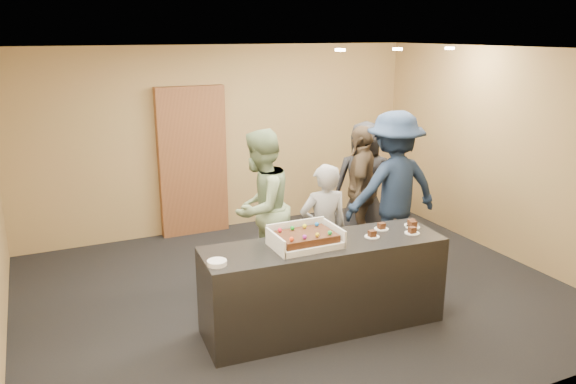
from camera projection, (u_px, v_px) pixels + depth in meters
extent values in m
plane|color=black|center=(295.00, 291.00, 6.45)|extent=(6.00, 6.00, 0.00)
plane|color=white|center=(296.00, 49.00, 5.70)|extent=(6.00, 6.00, 0.00)
cube|color=tan|center=(223.00, 139.00, 8.26)|extent=(6.00, 0.04, 2.70)
cube|color=tan|center=(451.00, 260.00, 3.89)|extent=(6.00, 0.04, 2.70)
cube|color=tan|center=(504.00, 153.00, 7.29)|extent=(0.04, 5.00, 2.70)
cube|color=black|center=(324.00, 285.00, 5.57)|extent=(2.44, 0.86, 0.90)
cube|color=brown|center=(193.00, 162.00, 8.06)|extent=(0.98, 0.15, 2.15)
cube|color=white|center=(305.00, 243.00, 5.35)|extent=(0.63, 0.44, 0.06)
cube|color=white|center=(275.00, 243.00, 5.21)|extent=(0.02, 0.44, 0.17)
cube|color=white|center=(334.00, 233.00, 5.47)|extent=(0.02, 0.44, 0.17)
cube|color=white|center=(296.00, 230.00, 5.53)|extent=(0.63, 0.02, 0.19)
cube|color=#39190C|center=(306.00, 237.00, 5.34)|extent=(0.55, 0.38, 0.07)
sphere|color=red|center=(280.00, 230.00, 5.35)|extent=(0.04, 0.04, 0.04)
sphere|color=green|center=(292.00, 228.00, 5.41)|extent=(0.04, 0.04, 0.04)
sphere|color=yellow|center=(305.00, 226.00, 5.46)|extent=(0.04, 0.04, 0.04)
sphere|color=blue|center=(317.00, 224.00, 5.51)|extent=(0.04, 0.04, 0.04)
sphere|color=#FF4215|center=(292.00, 239.00, 5.12)|extent=(0.04, 0.04, 0.04)
sphere|color=purple|center=(305.00, 237.00, 5.17)|extent=(0.04, 0.04, 0.04)
sphere|color=yellow|center=(317.00, 235.00, 5.23)|extent=(0.04, 0.04, 0.04)
sphere|color=green|center=(330.00, 233.00, 5.28)|extent=(0.04, 0.04, 0.04)
cylinder|color=white|center=(217.00, 263.00, 4.92)|extent=(0.18, 0.18, 0.04)
cylinder|color=white|center=(372.00, 237.00, 5.60)|extent=(0.15, 0.15, 0.01)
cube|color=#39190C|center=(372.00, 233.00, 5.59)|extent=(0.07, 0.06, 0.06)
cylinder|color=white|center=(381.00, 229.00, 5.82)|extent=(0.15, 0.15, 0.01)
cube|color=#39190C|center=(382.00, 226.00, 5.81)|extent=(0.07, 0.06, 0.06)
cylinder|color=white|center=(412.00, 233.00, 5.70)|extent=(0.15, 0.15, 0.01)
cube|color=#39190C|center=(412.00, 230.00, 5.69)|extent=(0.07, 0.06, 0.06)
cylinder|color=white|center=(411.00, 225.00, 5.92)|extent=(0.15, 0.15, 0.01)
cube|color=#39190C|center=(411.00, 222.00, 5.91)|extent=(0.07, 0.06, 0.06)
cylinder|color=white|center=(413.00, 227.00, 5.87)|extent=(0.15, 0.15, 0.01)
cube|color=#39190C|center=(413.00, 224.00, 5.86)|extent=(0.07, 0.06, 0.06)
imported|color=#939397|center=(324.00, 231.00, 6.16)|extent=(0.59, 0.43, 1.52)
imported|color=#8CA477|center=(260.00, 208.00, 6.45)|extent=(1.13, 1.10, 1.83)
imported|color=#1B2A46|center=(393.00, 189.00, 7.04)|extent=(1.29, 0.78, 1.95)
imported|color=brown|center=(361.00, 189.00, 7.46)|extent=(0.94, 1.05, 1.71)
imported|color=#222327|center=(364.00, 184.00, 7.68)|extent=(1.00, 0.89, 1.73)
cylinder|color=#FFEAC6|center=(340.00, 50.00, 6.47)|extent=(0.12, 0.12, 0.03)
cylinder|color=#FFEAC6|center=(398.00, 49.00, 6.79)|extent=(0.12, 0.12, 0.03)
cylinder|color=#FFEAC6|center=(450.00, 48.00, 7.12)|extent=(0.12, 0.12, 0.03)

